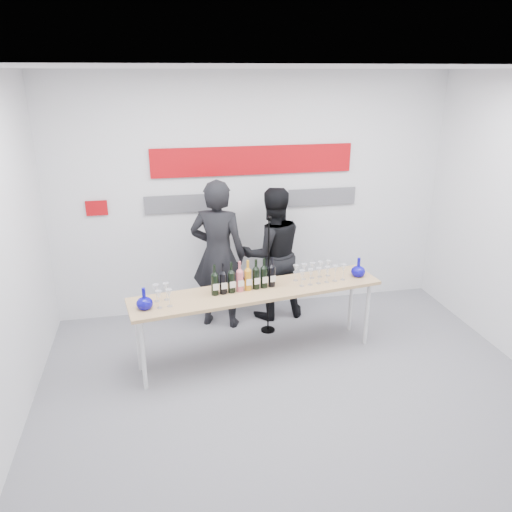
# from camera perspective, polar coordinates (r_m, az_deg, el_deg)

# --- Properties ---
(ground) EXTENTS (5.00, 5.00, 0.00)m
(ground) POSITION_cam_1_polar(r_m,az_deg,el_deg) (5.15, 4.26, -14.95)
(ground) COLOR slate
(ground) RESTS_ON ground
(back_wall) EXTENTS (5.00, 0.04, 3.00)m
(back_wall) POSITION_cam_1_polar(r_m,az_deg,el_deg) (6.32, -0.33, 6.89)
(back_wall) COLOR silver
(back_wall) RESTS_ON ground
(signage) EXTENTS (3.38, 0.02, 0.79)m
(signage) POSITION_cam_1_polar(r_m,az_deg,el_deg) (6.22, -0.79, 9.55)
(signage) COLOR #A8070D
(signage) RESTS_ON back_wall
(tasting_table) EXTENTS (2.75, 0.93, 0.81)m
(tasting_table) POSITION_cam_1_polar(r_m,az_deg,el_deg) (5.30, 0.22, -4.45)
(tasting_table) COLOR tan
(tasting_table) RESTS_ON ground
(wine_bottles) EXTENTS (0.71, 0.18, 0.33)m
(wine_bottles) POSITION_cam_1_polar(r_m,az_deg,el_deg) (5.19, -1.40, -2.28)
(wine_bottles) COLOR black
(wine_bottles) RESTS_ON tasting_table
(decanter_left) EXTENTS (0.16, 0.16, 0.21)m
(decanter_left) POSITION_cam_1_polar(r_m,az_deg,el_deg) (4.94, -12.66, -4.74)
(decanter_left) COLOR #0D0895
(decanter_left) RESTS_ON tasting_table
(decanter_right) EXTENTS (0.16, 0.16, 0.21)m
(decanter_right) POSITION_cam_1_polar(r_m,az_deg,el_deg) (5.69, 11.63, -1.24)
(decanter_right) COLOR #0D0895
(decanter_right) RESTS_ON tasting_table
(glasses_left) EXTENTS (0.19, 0.24, 0.18)m
(glasses_left) POSITION_cam_1_polar(r_m,az_deg,el_deg) (5.01, -10.62, -4.45)
(glasses_left) COLOR silver
(glasses_left) RESTS_ON tasting_table
(glasses_right) EXTENTS (0.58, 0.28, 0.18)m
(glasses_right) POSITION_cam_1_polar(r_m,az_deg,el_deg) (5.50, 7.10, -1.94)
(glasses_right) COLOR silver
(glasses_right) RESTS_ON tasting_table
(presenter_left) EXTENTS (0.78, 0.65, 1.83)m
(presenter_left) POSITION_cam_1_polar(r_m,az_deg,el_deg) (5.97, -4.36, 0.12)
(presenter_left) COLOR black
(presenter_left) RESTS_ON ground
(presenter_right) EXTENTS (0.87, 0.70, 1.68)m
(presenter_right) POSITION_cam_1_polar(r_m,az_deg,el_deg) (6.20, 1.86, 0.25)
(presenter_right) COLOR black
(presenter_right) RESTS_ON ground
(mic_stand) EXTENTS (0.17, 0.17, 1.46)m
(mic_stand) POSITION_cam_1_polar(r_m,az_deg,el_deg) (5.95, 1.41, -4.76)
(mic_stand) COLOR black
(mic_stand) RESTS_ON ground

